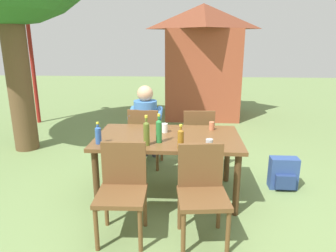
{
  "coord_description": "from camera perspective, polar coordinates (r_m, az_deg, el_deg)",
  "views": [
    {
      "loc": [
        0.21,
        -3.32,
        1.78
      ],
      "look_at": [
        0.0,
        0.0,
        0.84
      ],
      "focal_mm": 32.88,
      "sensor_mm": 36.0,
      "label": 1
    }
  ],
  "objects": [
    {
      "name": "ground_plane",
      "position": [
        3.77,
        0.0,
        -12.43
      ],
      "size": [
        24.0,
        24.0,
        0.0
      ],
      "primitive_type": "plane",
      "color": "#6B844C"
    },
    {
      "name": "dining_table",
      "position": [
        3.52,
        0.0,
        -3.19
      ],
      "size": [
        1.63,
        0.97,
        0.72
      ],
      "color": "brown",
      "rests_on": "ground_plane"
    },
    {
      "name": "chair_far_left",
      "position": [
        4.34,
        -4.25,
        -1.62
      ],
      "size": [
        0.47,
        0.47,
        0.87
      ],
      "color": "brown",
      "rests_on": "ground_plane"
    },
    {
      "name": "chair_near_left",
      "position": [
        2.91,
        -8.44,
        -10.87
      ],
      "size": [
        0.45,
        0.45,
        0.87
      ],
      "color": "brown",
      "rests_on": "ground_plane"
    },
    {
      "name": "chair_far_right",
      "position": [
        4.3,
        5.6,
        -1.81
      ],
      "size": [
        0.46,
        0.46,
        0.87
      ],
      "color": "brown",
      "rests_on": "ground_plane"
    },
    {
      "name": "chair_near_right",
      "position": [
        2.85,
        6.3,
        -11.35
      ],
      "size": [
        0.49,
        0.49,
        0.87
      ],
      "color": "brown",
      "rests_on": "ground_plane"
    },
    {
      "name": "person_in_white_shirt",
      "position": [
        4.4,
        -4.02,
        0.88
      ],
      "size": [
        0.47,
        0.61,
        1.18
      ],
      "color": "#3D70B2",
      "rests_on": "ground_plane"
    },
    {
      "name": "bottle_blue",
      "position": [
        3.3,
        -12.81,
        -1.53
      ],
      "size": [
        0.06,
        0.06,
        0.23
      ],
      "color": "#2D56A3",
      "rests_on": "dining_table"
    },
    {
      "name": "bottle_olive",
      "position": [
        3.16,
        -4.01,
        -1.21
      ],
      "size": [
        0.06,
        0.06,
        0.32
      ],
      "color": "#566623",
      "rests_on": "dining_table"
    },
    {
      "name": "bottle_amber",
      "position": [
        3.08,
        2.37,
        -2.24
      ],
      "size": [
        0.06,
        0.06,
        0.25
      ],
      "color": "#996019",
      "rests_on": "dining_table"
    },
    {
      "name": "bottle_green",
      "position": [
        3.24,
        -1.69,
        -0.79
      ],
      "size": [
        0.06,
        0.06,
        0.31
      ],
      "color": "#287A38",
      "rests_on": "dining_table"
    },
    {
      "name": "cup_terracotta",
      "position": [
        3.76,
        8.09,
        0.02
      ],
      "size": [
        0.07,
        0.07,
        0.1
      ],
      "primitive_type": "cylinder",
      "color": "#BC6B47",
      "rests_on": "dining_table"
    },
    {
      "name": "cup_white",
      "position": [
        3.62,
        -0.67,
        -0.37
      ],
      "size": [
        0.07,
        0.07,
        0.11
      ],
      "primitive_type": "cylinder",
      "color": "white",
      "rests_on": "dining_table"
    },
    {
      "name": "cup_steel",
      "position": [
        3.16,
        7.67,
        -3.16
      ],
      "size": [
        0.07,
        0.07,
        0.08
      ],
      "primitive_type": "cylinder",
      "color": "#B2B7BC",
      "rests_on": "dining_table"
    },
    {
      "name": "backpack_by_near_side",
      "position": [
        4.08,
        20.61,
        -8.28
      ],
      "size": [
        0.34,
        0.22,
        0.39
      ],
      "color": "#2D4784",
      "rests_on": "ground_plane"
    },
    {
      "name": "brick_kiosk",
      "position": [
        7.39,
        6.37,
        12.28
      ],
      "size": [
        1.88,
        1.77,
        2.56
      ],
      "color": "#9E472D",
      "rests_on": "ground_plane"
    },
    {
      "name": "lamp_post",
      "position": [
        7.23,
        -24.59,
        17.12
      ],
      "size": [
        0.56,
        0.2,
        3.03
      ],
      "color": "maroon",
      "rests_on": "ground_plane"
    }
  ]
}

